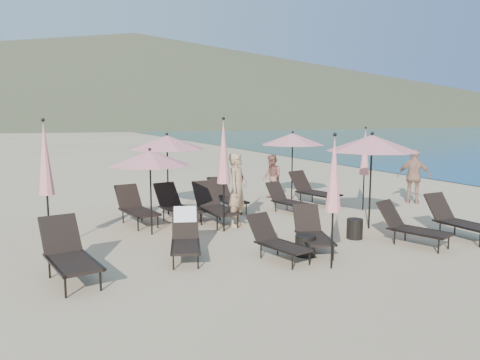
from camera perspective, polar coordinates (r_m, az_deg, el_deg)
name	(u,v)px	position (r m, az deg, el deg)	size (l,w,h in m)	color
ground	(354,245)	(10.90, 13.77, -7.68)	(800.00, 800.00, 0.00)	#D6BA8C
volcanic_headland	(152,79)	(321.32, -10.66, 11.99)	(690.00, 690.00, 55.00)	brown
lounger_0	(69,253)	(8.85, -20.14, -8.36)	(0.97, 1.88, 1.03)	black
lounger_1	(185,236)	(9.66, -6.67, -6.74)	(0.98, 1.62, 0.95)	black
lounger_2	(277,240)	(9.52, 4.52, -7.30)	(0.88, 1.55, 0.84)	black
lounger_3	(312,231)	(10.19, 8.80, -6.22)	(1.05, 1.66, 0.89)	black
lounger_4	(411,226)	(11.19, 20.10, -5.26)	(1.10, 1.71, 0.92)	black
lounger_5	(458,219)	(12.22, 24.99, -4.31)	(0.73, 1.73, 0.98)	black
lounger_6	(136,207)	(12.81, -12.59, -3.22)	(0.92, 1.79, 0.98)	black
lounger_7	(177,204)	(12.91, -7.71, -2.98)	(1.01, 1.83, 0.99)	black
lounger_8	(214,205)	(12.65, -3.16, -3.02)	(0.75, 1.85, 1.05)	black
lounger_9	(226,196)	(14.23, -1.68, -1.96)	(0.74, 1.71, 0.96)	black
lounger_10	(287,199)	(14.05, 5.71, -2.33)	(0.88, 1.57, 0.85)	black
lounger_11	(313,190)	(15.43, 8.87, -1.16)	(1.10, 1.91, 1.03)	black
umbrella_open_0	(150,158)	(11.36, -10.92, 2.63)	(1.97, 1.97, 2.12)	black
umbrella_open_1	(372,143)	(12.21, 15.78, 4.32)	(2.30, 2.30, 2.47)	black
umbrella_open_2	(167,142)	(13.68, -8.89, 4.55)	(2.22, 2.22, 2.39)	black
umbrella_open_3	(293,139)	(16.02, 6.42, 4.97)	(2.19, 2.19, 2.35)	black
umbrella_closed_0	(334,175)	(8.81, 11.37, 0.59)	(0.30, 0.30, 2.57)	black
umbrella_closed_1	(365,152)	(14.62, 14.98, 3.28)	(0.30, 0.30, 2.55)	black
umbrella_closed_2	(45,159)	(10.67, -22.66, 2.34)	(0.33, 0.33, 2.83)	black
umbrella_closed_3	(224,153)	(11.47, -2.02, 3.36)	(0.33, 0.33, 2.85)	black
side_table_0	(305,245)	(9.85, 7.96, -7.90)	(0.43, 0.43, 0.43)	black
side_table_1	(355,229)	(11.38, 13.81, -5.79)	(0.38, 0.38, 0.47)	black
beachgoer_a	(237,190)	(12.16, -0.32, -1.19)	(0.70, 0.46, 1.93)	tan
beachgoer_b	(272,177)	(16.10, 3.92, 0.34)	(0.75, 0.58, 1.54)	#975E4E
beachgoer_c	(414,176)	(16.35, 20.47, 0.42)	(1.05, 0.44, 1.80)	tan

